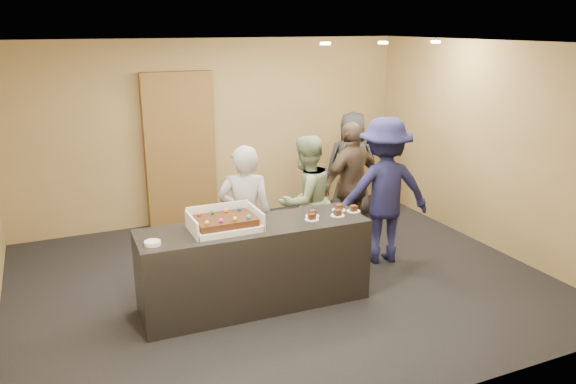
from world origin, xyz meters
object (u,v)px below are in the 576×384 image
object	(u,v)px
person_navy_man	(384,191)
person_sage_man	(305,201)
person_brown_extra	(352,184)
sheet_cake	(225,220)
cake_box	(224,224)
plate_stack	(152,243)
person_dark_suit	(352,165)
person_server_grey	(245,218)
serving_counter	(255,265)
storage_cabinet	(180,150)

from	to	relation	value
person_navy_man	person_sage_man	bearing A→B (deg)	-5.29
person_brown_extra	sheet_cake	bearing A→B (deg)	12.45
person_sage_man	person_brown_extra	xyz separation A→B (m)	(0.84, 0.31, 0.03)
person_brown_extra	cake_box	bearing A→B (deg)	11.91
plate_stack	person_dark_suit	world-z (taller)	person_dark_suit
person_sage_man	person_server_grey	bearing A→B (deg)	3.71
person_sage_man	person_navy_man	world-z (taller)	person_navy_man
cake_box	person_sage_man	size ratio (longest dim) A/B	0.43
cake_box	person_brown_extra	world-z (taller)	person_brown_extra
person_navy_man	person_server_grey	bearing A→B (deg)	13.91
cake_box	person_dark_suit	world-z (taller)	person_dark_suit
person_brown_extra	person_dark_suit	world-z (taller)	person_brown_extra
serving_counter	person_navy_man	size ratio (longest dim) A/B	1.31
cake_box	person_navy_man	world-z (taller)	person_navy_man
person_sage_man	person_navy_man	xyz separation A→B (m)	(0.93, -0.31, 0.10)
person_server_grey	sheet_cake	bearing A→B (deg)	69.96
serving_counter	person_brown_extra	distance (m)	2.15
storage_cabinet	sheet_cake	size ratio (longest dim) A/B	3.80
serving_counter	person_sage_man	size ratio (longest dim) A/B	1.48
cake_box	person_brown_extra	size ratio (longest dim) A/B	0.41
person_server_grey	person_brown_extra	world-z (taller)	person_brown_extra
serving_counter	storage_cabinet	world-z (taller)	storage_cabinet
storage_cabinet	person_brown_extra	distance (m)	2.58
person_server_grey	person_sage_man	distance (m)	0.96
person_navy_man	person_dark_suit	bearing A→B (deg)	-93.77
storage_cabinet	person_dark_suit	distance (m)	2.60
sheet_cake	person_dark_suit	size ratio (longest dim) A/B	0.36
person_sage_man	person_navy_man	size ratio (longest dim) A/B	0.89
storage_cabinet	person_brown_extra	size ratio (longest dim) A/B	1.34
storage_cabinet	person_brown_extra	xyz separation A→B (m)	(1.88, -1.75, -0.28)
storage_cabinet	person_navy_man	size ratio (longest dim) A/B	1.23
person_dark_suit	person_server_grey	bearing A→B (deg)	61.37
person_dark_suit	person_brown_extra	bearing A→B (deg)	85.65
serving_counter	person_brown_extra	size ratio (longest dim) A/B	1.42
plate_stack	person_dark_suit	size ratio (longest dim) A/B	0.09
sheet_cake	person_server_grey	bearing A→B (deg)	50.13
sheet_cake	person_navy_man	distance (m)	2.25
serving_counter	plate_stack	distance (m)	1.17
serving_counter	sheet_cake	bearing A→B (deg)	-178.55
storage_cabinet	cake_box	distance (m)	2.83
storage_cabinet	plate_stack	distance (m)	3.13
serving_counter	plate_stack	world-z (taller)	plate_stack
person_sage_man	person_navy_man	distance (m)	0.98
sheet_cake	person_dark_suit	xyz separation A→B (m)	(2.71, 2.11, -0.18)
storage_cabinet	person_sage_man	distance (m)	2.33
storage_cabinet	person_server_grey	xyz separation A→B (m)	(0.14, -2.39, -0.30)
plate_stack	person_dark_suit	distance (m)	4.12
serving_counter	cake_box	size ratio (longest dim) A/B	3.46
serving_counter	person_brown_extra	xyz separation A→B (m)	(1.80, 1.10, 0.39)
storage_cabinet	person_navy_man	xyz separation A→B (m)	(1.97, -2.37, -0.21)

